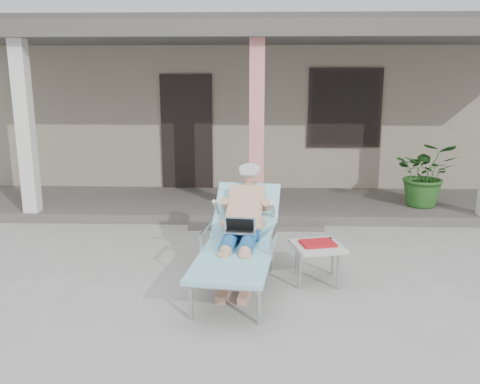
{
  "coord_description": "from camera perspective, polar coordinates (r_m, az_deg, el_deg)",
  "views": [
    {
      "loc": [
        0.01,
        -5.42,
        2.25
      ],
      "look_at": [
        -0.19,
        0.6,
        0.85
      ],
      "focal_mm": 38.0,
      "sensor_mm": 36.0,
      "label": 1
    }
  ],
  "objects": [
    {
      "name": "side_table",
      "position": [
        5.67,
        8.7,
        -6.25
      ],
      "size": [
        0.62,
        0.62,
        0.46
      ],
      "rotation": [
        0.0,
        0.0,
        0.24
      ],
      "color": "beige",
      "rests_on": "ground"
    },
    {
      "name": "potted_palm",
      "position": [
        8.72,
        20.15,
        1.91
      ],
      "size": [
        1.14,
        1.05,
        1.06
      ],
      "primitive_type": "imported",
      "rotation": [
        0.0,
        0.0,
        -0.26
      ],
      "color": "#26591E",
      "rests_on": "porch_deck"
    },
    {
      "name": "ground",
      "position": [
        5.87,
        1.72,
        -9.46
      ],
      "size": [
        60.0,
        60.0,
        0.0
      ],
      "primitive_type": "plane",
      "color": "#9E9E99",
      "rests_on": "ground"
    },
    {
      "name": "porch_deck",
      "position": [
        8.7,
        1.83,
        -1.4
      ],
      "size": [
        10.0,
        2.0,
        0.15
      ],
      "primitive_type": "cube",
      "color": "#605B56",
      "rests_on": "ground"
    },
    {
      "name": "lounger",
      "position": [
        5.5,
        0.07,
        -2.28
      ],
      "size": [
        0.97,
        2.04,
        1.29
      ],
      "rotation": [
        0.0,
        0.0,
        -0.12
      ],
      "color": "#B7B7BC",
      "rests_on": "ground"
    },
    {
      "name": "porch_overhang",
      "position": [
        8.39,
        1.97,
        16.76
      ],
      "size": [
        10.0,
        2.3,
        2.85
      ],
      "color": "silver",
      "rests_on": "porch_deck"
    },
    {
      "name": "house",
      "position": [
        11.93,
        1.95,
        10.28
      ],
      "size": [
        10.4,
        5.4,
        3.3
      ],
      "color": "gray",
      "rests_on": "ground"
    },
    {
      "name": "porch_step",
      "position": [
        7.6,
        1.8,
        -3.84
      ],
      "size": [
        2.0,
        0.3,
        0.07
      ],
      "primitive_type": "cube",
      "color": "#605B56",
      "rests_on": "ground"
    }
  ]
}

